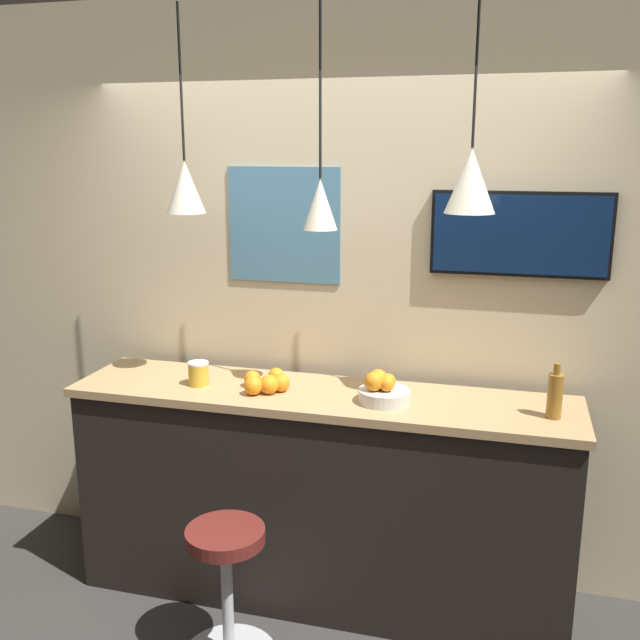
# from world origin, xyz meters

# --- Properties ---
(back_wall) EXTENTS (8.00, 0.06, 2.90)m
(back_wall) POSITION_xyz_m (0.00, 1.04, 1.45)
(back_wall) COLOR beige
(back_wall) RESTS_ON ground_plane
(service_counter) EXTENTS (2.38, 0.54, 1.07)m
(service_counter) POSITION_xyz_m (0.00, 0.66, 0.53)
(service_counter) COLOR black
(service_counter) RESTS_ON ground_plane
(bar_stool) EXTENTS (0.42, 0.42, 0.63)m
(bar_stool) POSITION_xyz_m (-0.26, 0.11, 0.40)
(bar_stool) COLOR #B7B7BC
(bar_stool) RESTS_ON ground_plane
(fruit_bowl) EXTENTS (0.23, 0.23, 0.15)m
(fruit_bowl) POSITION_xyz_m (0.30, 0.61, 1.12)
(fruit_bowl) COLOR beige
(fruit_bowl) RESTS_ON service_counter
(orange_pile) EXTENTS (0.24, 0.26, 0.09)m
(orange_pile) POSITION_xyz_m (-0.25, 0.62, 1.11)
(orange_pile) COLOR orange
(orange_pile) RESTS_ON service_counter
(juice_bottle) EXTENTS (0.06, 0.06, 0.24)m
(juice_bottle) POSITION_xyz_m (1.04, 0.61, 1.17)
(juice_bottle) COLOR olive
(juice_bottle) RESTS_ON service_counter
(spread_jar) EXTENTS (0.10, 0.10, 0.12)m
(spread_jar) POSITION_xyz_m (-0.59, 0.61, 1.12)
(spread_jar) COLOR gold
(spread_jar) RESTS_ON service_counter
(pendant_lamp_left) EXTENTS (0.18, 0.18, 0.92)m
(pendant_lamp_left) POSITION_xyz_m (-0.64, 0.66, 2.01)
(pendant_lamp_left) COLOR black
(pendant_lamp_middle) EXTENTS (0.15, 0.15, 0.97)m
(pendant_lamp_middle) POSITION_xyz_m (0.00, 0.66, 1.95)
(pendant_lamp_middle) COLOR black
(pendant_lamp_right) EXTENTS (0.21, 0.21, 0.89)m
(pendant_lamp_right) POSITION_xyz_m (0.64, 0.66, 2.05)
(pendant_lamp_right) COLOR black
(mounted_tv) EXTENTS (0.80, 0.04, 0.39)m
(mounted_tv) POSITION_xyz_m (0.86, 0.99, 1.80)
(mounted_tv) COLOR black
(wall_poster) EXTENTS (0.58, 0.01, 0.57)m
(wall_poster) POSITION_xyz_m (-0.28, 1.00, 1.80)
(wall_poster) COLOR teal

